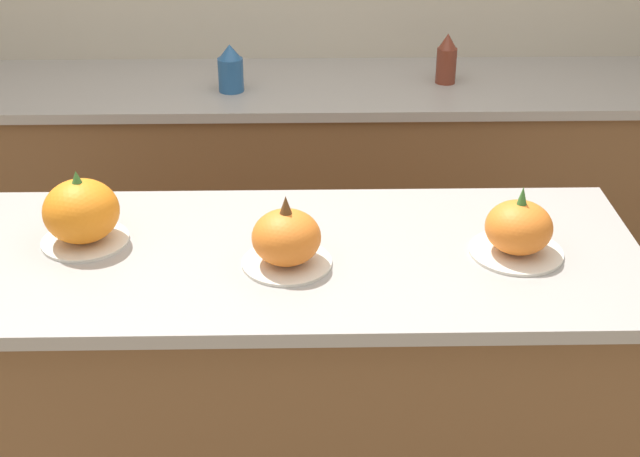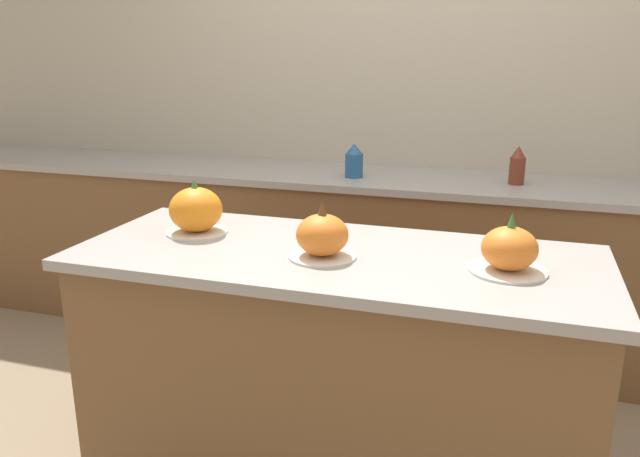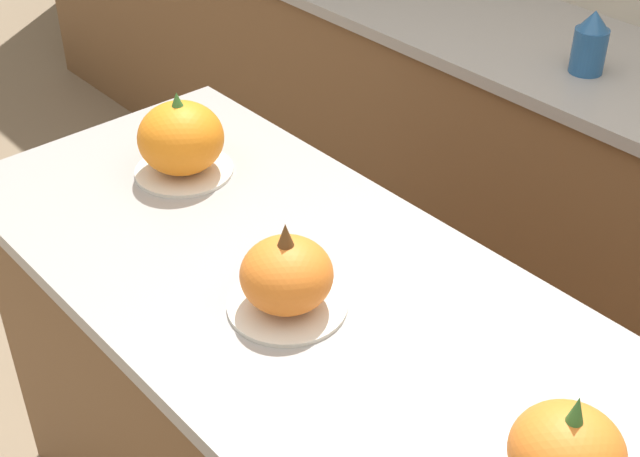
% 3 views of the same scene
% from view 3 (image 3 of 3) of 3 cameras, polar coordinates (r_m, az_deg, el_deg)
% --- Properties ---
extents(pumpkin_cake_left, '(0.22, 0.22, 0.19)m').
position_cam_3_polar(pumpkin_cake_left, '(1.95, -8.88, 5.63)').
color(pumpkin_cake_left, silver).
rests_on(pumpkin_cake_left, kitchen_island).
extents(pumpkin_cake_center, '(0.22, 0.22, 0.18)m').
position_cam_3_polar(pumpkin_cake_center, '(1.55, -2.15, -3.14)').
color(pumpkin_cake_center, silver).
rests_on(pumpkin_cake_center, kitchen_island).
extents(pumpkin_cake_right, '(0.23, 0.23, 0.18)m').
position_cam_3_polar(pumpkin_cake_right, '(1.31, 15.46, -13.86)').
color(pumpkin_cake_right, silver).
rests_on(pumpkin_cake_right, kitchen_island).
extents(bottle_short, '(0.09, 0.09, 0.17)m').
position_cam_3_polar(bottle_short, '(2.45, 16.91, 11.29)').
color(bottle_short, '#235184').
rests_on(bottle_short, back_counter).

